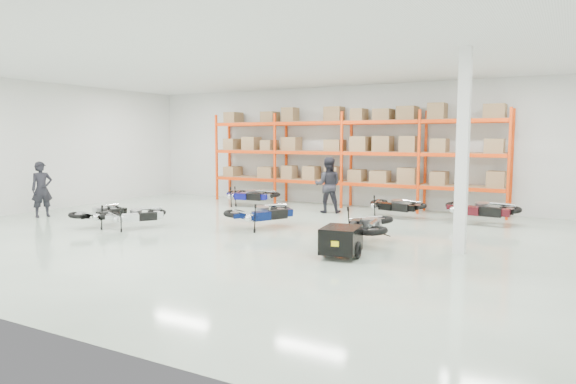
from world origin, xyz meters
The scene contains 14 objects.
room centered at (0.00, 0.00, 2.25)m, with size 18.00×18.00×18.00m.
pallet_rack centered at (0.00, 6.45, 2.26)m, with size 11.28×0.98×3.62m.
structural_column centered at (5.20, 0.50, 2.25)m, with size 0.25×0.25×4.50m, color white.
moto_blue_centre centered at (-0.28, 0.99, 0.55)m, with size 0.81×1.81×1.11m, color #071346, non-canonical shape.
moto_silver_left centered at (-3.41, -0.76, 0.48)m, with size 0.70×1.57×0.96m, color silver, non-canonical shape.
moto_black_far_left centered at (-4.54, -0.94, 0.49)m, with size 0.72×1.61×0.98m, color black, non-canonical shape.
moto_touring_right centered at (3.08, 0.37, 0.58)m, with size 0.84×1.90×1.16m, color black, non-canonical shape.
trailer centered at (3.08, -1.23, 0.39)m, with size 0.87×1.61×0.66m.
moto_back_a centered at (-3.23, 4.79, 0.53)m, with size 0.78×1.75×1.07m, color navy, non-canonical shape.
moto_back_b centered at (-3.17, 5.00, 0.53)m, with size 0.77×1.73×1.06m, color #A7ADB1, non-canonical shape.
moto_back_c centered at (2.40, 4.75, 0.51)m, with size 0.74×1.67×1.02m, color black, non-canonical shape.
moto_back_d centered at (4.99, 4.73, 0.58)m, with size 0.84×1.90×1.16m, color #460E15, non-canonical shape.
person_left centered at (-7.65, -0.62, 0.90)m, with size 0.66×0.43×1.80m, color black.
person_back centered at (0.05, 4.73, 0.95)m, with size 0.93×0.72×1.90m, color #222129.
Camera 1 is at (7.30, -11.18, 2.54)m, focal length 32.00 mm.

